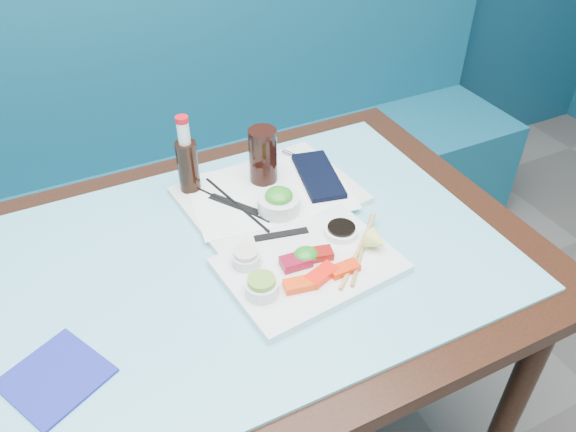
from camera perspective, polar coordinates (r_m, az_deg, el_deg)
name	(u,v)px	position (r m, az deg, el deg)	size (l,w,h in m)	color
booth_bench	(142,196)	(2.08, -14.57, 1.96)	(3.00, 0.56, 1.17)	#104F67
dining_table	(220,294)	(1.27, -6.93, -7.86)	(1.40, 0.90, 0.75)	black
glass_top	(217,266)	(1.21, -7.24, -5.02)	(1.22, 0.76, 0.01)	#67BCCF
sashimi_plate	(310,265)	(1.18, 2.21, -5.04)	(0.35, 0.25, 0.02)	white
salmon_left	(301,284)	(1.12, 1.29, -6.95)	(0.07, 0.03, 0.02)	#F63D09
salmon_mid	(322,275)	(1.14, 3.43, -5.97)	(0.07, 0.03, 0.02)	#FF1A0A
salmon_right	(344,269)	(1.15, 5.73, -5.36)	(0.06, 0.03, 0.02)	#F83409
tuna_left	(296,262)	(1.16, 0.81, -4.67)	(0.06, 0.04, 0.02)	maroon
tuna_right	(319,254)	(1.18, 3.19, -3.88)	(0.06, 0.03, 0.02)	maroon
seaweed_garnish	(306,255)	(1.17, 1.79, -3.98)	(0.05, 0.05, 0.03)	#1F811D
ramekin_wasabi	(262,288)	(1.10, -2.68, -7.31)	(0.07, 0.07, 0.03)	white
wasabi_fill	(261,281)	(1.09, -2.71, -6.59)	(0.05, 0.05, 0.01)	#6CA033
ramekin_ginger	(246,259)	(1.16, -4.28, -4.41)	(0.06, 0.06, 0.02)	silver
ginger_fill	(246,253)	(1.15, -4.32, -3.78)	(0.05, 0.05, 0.01)	beige
soy_dish	(341,231)	(1.24, 5.42, -1.54)	(0.08, 0.08, 0.02)	white
soy_fill	(341,228)	(1.23, 5.45, -1.17)	(0.06, 0.06, 0.01)	black
lemon_wedge	(377,241)	(1.20, 9.07, -2.56)	(0.05, 0.05, 0.04)	#E9F071
chopstick_sleeve	(281,234)	(1.24, -0.68, -1.87)	(0.12, 0.02, 0.00)	black
wooden_chopstick_a	(359,249)	(1.20, 7.19, -3.38)	(0.01, 0.01, 0.25)	tan
wooden_chopstick_b	(363,248)	(1.21, 7.59, -3.25)	(0.01, 0.01, 0.23)	#9F834A
serving_tray	(269,195)	(1.37, -1.90, 2.15)	(0.41, 0.31, 0.02)	silver
paper_placemat	(269,192)	(1.37, -1.91, 2.44)	(0.38, 0.26, 0.00)	white
seaweed_bowl	(279,204)	(1.30, -0.93, 1.23)	(0.10, 0.10, 0.04)	silver
seaweed_salad	(279,196)	(1.28, -0.94, 2.09)	(0.06, 0.06, 0.03)	#2A9021
cola_glass	(263,156)	(1.37, -2.56, 6.13)	(0.07, 0.07, 0.14)	black
navy_pouch	(318,176)	(1.41, 3.08, 4.10)	(0.09, 0.20, 0.02)	black
fork	(297,157)	(1.49, 0.92, 6.05)	(0.01, 0.01, 0.09)	silver
black_chopstick_a	(233,205)	(1.33, -5.60, 1.13)	(0.01, 0.01, 0.22)	black
black_chopstick_b	(236,204)	(1.33, -5.29, 1.25)	(0.01, 0.01, 0.26)	black
tray_sleeve	(235,205)	(1.33, -5.44, 1.15)	(0.02, 0.14, 0.00)	black
cola_bottle_body	(188,169)	(1.37, -10.09, 4.72)	(0.05, 0.05, 0.14)	black
cola_bottle_neck	(183,133)	(1.32, -10.57, 8.32)	(0.03, 0.03, 0.06)	white
cola_bottle_cap	(182,119)	(1.30, -10.75, 9.62)	(0.03, 0.03, 0.01)	red
blue_napkin	(56,377)	(1.08, -22.52, -14.89)	(0.15, 0.15, 0.01)	navy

